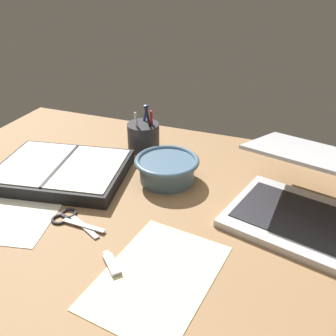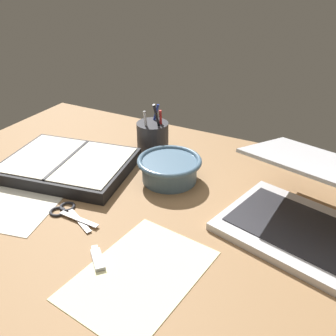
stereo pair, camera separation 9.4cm
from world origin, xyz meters
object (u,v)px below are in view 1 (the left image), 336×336
at_px(scissors, 69,219).
at_px(planner, 62,171).
at_px(pen_cup, 144,136).
at_px(laptop, 305,197).
at_px(bowl, 167,168).

bearing_deg(scissors, planner, 143.12).
distance_m(pen_cup, planner, 0.28).
relative_size(laptop, scissors, 2.82).
relative_size(planner, scissors, 2.72).
relative_size(bowl, pen_cup, 1.10).
relative_size(bowl, scissors, 1.24).
height_order(planner, scissors, planner).
bearing_deg(bowl, laptop, -6.67).
bearing_deg(laptop, scissors, -143.30).
relative_size(pen_cup, scissors, 1.13).
height_order(pen_cup, planner, pen_cup).
relative_size(pen_cup, planner, 0.41).
bearing_deg(laptop, bowl, -172.45).
distance_m(pen_cup, scissors, 0.40).
height_order(bowl, pen_cup, pen_cup).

